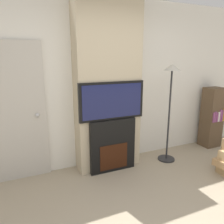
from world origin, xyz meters
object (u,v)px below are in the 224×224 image
(floor_lamp, at_px, (171,92))
(fireplace, at_px, (112,145))
(television, at_px, (112,101))
(bookshelf, at_px, (212,117))

(floor_lamp, bearing_deg, fireplace, 176.53)
(television, bearing_deg, fireplace, 90.00)
(floor_lamp, relative_size, bookshelf, 1.39)
(floor_lamp, distance_m, bookshelf, 1.38)
(television, bearing_deg, floor_lamp, -3.36)
(fireplace, xyz_separation_m, television, (0.00, -0.00, 0.72))
(television, xyz_separation_m, floor_lamp, (1.03, -0.06, 0.08))
(fireplace, bearing_deg, bookshelf, 2.99)
(television, relative_size, bookshelf, 0.86)
(television, distance_m, bookshelf, 2.32)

